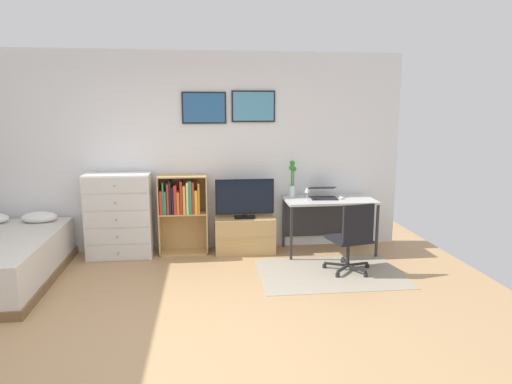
{
  "coord_description": "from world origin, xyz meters",
  "views": [
    {
      "loc": [
        0.34,
        -3.73,
        1.91
      ],
      "look_at": [
        0.92,
        1.5,
        0.96
      ],
      "focal_mm": 31.34,
      "sensor_mm": 36.0,
      "label": 1
    }
  ],
  "objects_px": {
    "dresser": "(120,216)",
    "office_chair": "(353,236)",
    "television": "(245,199)",
    "laptop": "(323,193)",
    "bamboo_vase": "(292,179)",
    "bookshelf": "(182,206)",
    "desk": "(328,207)",
    "wine_glass": "(307,190)",
    "computer_mouse": "(341,198)",
    "tv_stand": "(245,235)"
  },
  "relations": [
    {
      "from": "dresser",
      "to": "office_chair",
      "type": "bearing_deg",
      "value": -18.38
    },
    {
      "from": "television",
      "to": "laptop",
      "type": "relative_size",
      "value": 1.93
    },
    {
      "from": "office_chair",
      "to": "bamboo_vase",
      "type": "height_order",
      "value": "bamboo_vase"
    },
    {
      "from": "television",
      "to": "office_chair",
      "type": "distance_m",
      "value": 1.55
    },
    {
      "from": "bookshelf",
      "to": "bamboo_vase",
      "type": "height_order",
      "value": "bamboo_vase"
    },
    {
      "from": "desk",
      "to": "wine_glass",
      "type": "bearing_deg",
      "value": -159.28
    },
    {
      "from": "wine_glass",
      "to": "dresser",
      "type": "bearing_deg",
      "value": 176.7
    },
    {
      "from": "dresser",
      "to": "office_chair",
      "type": "distance_m",
      "value": 3.01
    },
    {
      "from": "desk",
      "to": "wine_glass",
      "type": "relative_size",
      "value": 6.72
    },
    {
      "from": "dresser",
      "to": "laptop",
      "type": "xyz_separation_m",
      "value": [
        2.73,
        -0.01,
        0.24
      ]
    },
    {
      "from": "wine_glass",
      "to": "television",
      "type": "bearing_deg",
      "value": 170.64
    },
    {
      "from": "computer_mouse",
      "to": "wine_glass",
      "type": "xyz_separation_m",
      "value": [
        -0.48,
        -0.03,
        0.12
      ]
    },
    {
      "from": "tv_stand",
      "to": "bamboo_vase",
      "type": "xyz_separation_m",
      "value": [
        0.67,
        0.08,
        0.75
      ]
    },
    {
      "from": "bookshelf",
      "to": "wine_glass",
      "type": "bearing_deg",
      "value": -6.81
    },
    {
      "from": "computer_mouse",
      "to": "office_chair",
      "type": "bearing_deg",
      "value": -97.47
    },
    {
      "from": "dresser",
      "to": "television",
      "type": "height_order",
      "value": "dresser"
    },
    {
      "from": "wine_glass",
      "to": "bamboo_vase",
      "type": "bearing_deg",
      "value": 123.67
    },
    {
      "from": "laptop",
      "to": "tv_stand",
      "type": "bearing_deg",
      "value": -177.09
    },
    {
      "from": "television",
      "to": "bamboo_vase",
      "type": "height_order",
      "value": "bamboo_vase"
    },
    {
      "from": "desk",
      "to": "bamboo_vase",
      "type": "height_order",
      "value": "bamboo_vase"
    },
    {
      "from": "desk",
      "to": "wine_glass",
      "type": "distance_m",
      "value": 0.43
    },
    {
      "from": "office_chair",
      "to": "wine_glass",
      "type": "bearing_deg",
      "value": 102.33
    },
    {
      "from": "bookshelf",
      "to": "laptop",
      "type": "distance_m",
      "value": 1.93
    },
    {
      "from": "laptop",
      "to": "television",
      "type": "bearing_deg",
      "value": -175.9
    },
    {
      "from": "laptop",
      "to": "desk",
      "type": "bearing_deg",
      "value": -8.4
    },
    {
      "from": "dresser",
      "to": "bamboo_vase",
      "type": "xyz_separation_m",
      "value": [
        2.32,
        0.09,
        0.44
      ]
    },
    {
      "from": "computer_mouse",
      "to": "bamboo_vase",
      "type": "relative_size",
      "value": 0.21
    },
    {
      "from": "tv_stand",
      "to": "wine_glass",
      "type": "height_order",
      "value": "wine_glass"
    },
    {
      "from": "computer_mouse",
      "to": "wine_glass",
      "type": "relative_size",
      "value": 0.58
    },
    {
      "from": "office_chair",
      "to": "laptop",
      "type": "distance_m",
      "value": 1.01
    },
    {
      "from": "desk",
      "to": "tv_stand",
      "type": "bearing_deg",
      "value": 178.15
    },
    {
      "from": "wine_glass",
      "to": "laptop",
      "type": "bearing_deg",
      "value": 28.1
    },
    {
      "from": "tv_stand",
      "to": "dresser",
      "type": "bearing_deg",
      "value": -179.48
    },
    {
      "from": "wine_glass",
      "to": "desk",
      "type": "bearing_deg",
      "value": 20.72
    },
    {
      "from": "bookshelf",
      "to": "desk",
      "type": "xyz_separation_m",
      "value": [
        1.99,
        -0.08,
        -0.05
      ]
    },
    {
      "from": "television",
      "to": "bamboo_vase",
      "type": "relative_size",
      "value": 1.56
    },
    {
      "from": "dresser",
      "to": "wine_glass",
      "type": "bearing_deg",
      "value": -3.3
    },
    {
      "from": "computer_mouse",
      "to": "bamboo_vase",
      "type": "distance_m",
      "value": 0.71
    },
    {
      "from": "desk",
      "to": "office_chair",
      "type": "relative_size",
      "value": 1.41
    },
    {
      "from": "bookshelf",
      "to": "laptop",
      "type": "bearing_deg",
      "value": -1.89
    },
    {
      "from": "laptop",
      "to": "bamboo_vase",
      "type": "relative_size",
      "value": 0.81
    },
    {
      "from": "desk",
      "to": "laptop",
      "type": "xyz_separation_m",
      "value": [
        -0.07,
        0.01,
        0.19
      ]
    },
    {
      "from": "bamboo_vase",
      "to": "wine_glass",
      "type": "distance_m",
      "value": 0.31
    },
    {
      "from": "laptop",
      "to": "wine_glass",
      "type": "xyz_separation_m",
      "value": [
        -0.25,
        -0.14,
        0.07
      ]
    },
    {
      "from": "wine_glass",
      "to": "bookshelf",
      "type": "bearing_deg",
      "value": 173.19
    },
    {
      "from": "dresser",
      "to": "laptop",
      "type": "bearing_deg",
      "value": -0.15
    },
    {
      "from": "dresser",
      "to": "laptop",
      "type": "height_order",
      "value": "dresser"
    },
    {
      "from": "office_chair",
      "to": "bamboo_vase",
      "type": "relative_size",
      "value": 1.7
    },
    {
      "from": "dresser",
      "to": "bookshelf",
      "type": "height_order",
      "value": "dresser"
    },
    {
      "from": "television",
      "to": "computer_mouse",
      "type": "distance_m",
      "value": 1.31
    }
  ]
}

